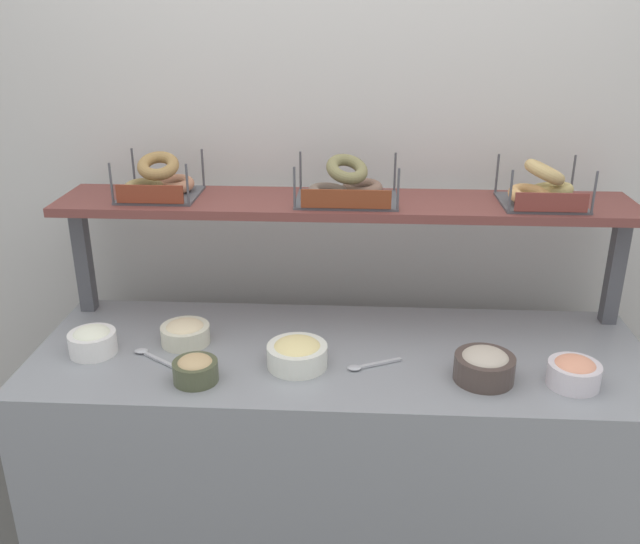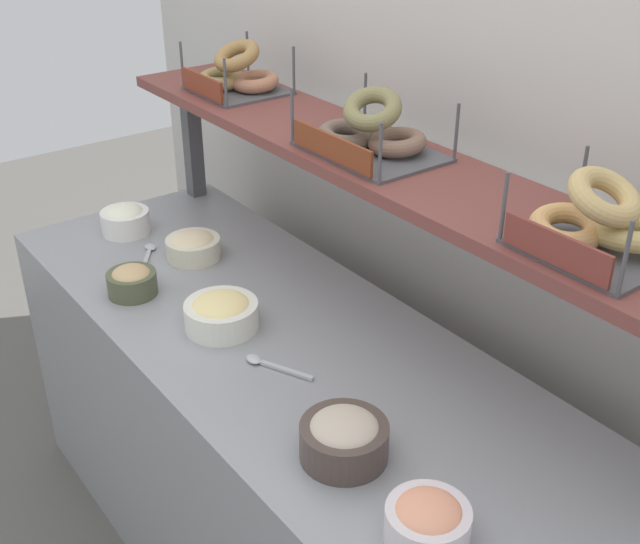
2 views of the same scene
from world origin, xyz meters
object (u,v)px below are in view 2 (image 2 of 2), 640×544
object	(u,v)px
bowl_hummus	(132,281)
serving_spoon_by_edge	(268,364)
bowl_potato_salad	(193,246)
bagel_basket_sesame	(598,225)
serving_spoon_near_plate	(148,253)
bagel_basket_everything	(237,76)
bowl_tuna_salad	(344,437)
bowl_lox_spread	(428,521)
bowl_cream_cheese	(125,219)
bowl_egg_salad	(221,313)
bagel_basket_poppy	(370,134)

from	to	relation	value
bowl_hummus	serving_spoon_by_edge	size ratio (longest dim) A/B	0.79
bowl_potato_salad	bagel_basket_sesame	xyz separation A→B (m)	(1.16, 0.22, 0.44)
serving_spoon_near_plate	bagel_basket_everything	distance (m)	0.59
bowl_potato_salad	serving_spoon_near_plate	bearing A→B (deg)	-132.32
bowl_tuna_salad	serving_spoon_near_plate	bearing A→B (deg)	175.66
bagel_basket_everything	bowl_tuna_salad	bearing A→B (deg)	-21.98
bagel_basket_sesame	bowl_hummus	bearing A→B (deg)	-156.70
bowl_lox_spread	bowl_potato_salad	xyz separation A→B (m)	(-1.20, 0.20, -0.01)
bowl_hummus	bowl_potato_salad	bearing A→B (deg)	110.43
bowl_lox_spread	bowl_potato_salad	world-z (taller)	bowl_lox_spread
bowl_cream_cheese	serving_spoon_near_plate	world-z (taller)	bowl_cream_cheese
bowl_cream_cheese	serving_spoon_near_plate	bearing A→B (deg)	-4.90
bowl_potato_salad	serving_spoon_near_plate	size ratio (longest dim) A/B	1.03
bowl_cream_cheese	serving_spoon_near_plate	xyz separation A→B (m)	(0.19, -0.02, -0.04)
bowl_egg_salad	serving_spoon_near_plate	xyz separation A→B (m)	(-0.48, 0.03, -0.04)
bowl_tuna_salad	bowl_egg_salad	distance (m)	0.57
bagel_basket_poppy	bowl_potato_salad	bearing A→B (deg)	-156.47
bowl_lox_spread	bowl_cream_cheese	world-z (taller)	bowl_cream_cheese
bowl_tuna_salad	serving_spoon_by_edge	distance (m)	0.36
bagel_basket_sesame	bagel_basket_poppy	bearing A→B (deg)	179.88
bowl_tuna_salad	serving_spoon_by_edge	xyz separation A→B (m)	(-0.35, 0.05, -0.04)
serving_spoon_by_edge	bagel_basket_poppy	distance (m)	0.60
bowl_tuna_salad	bagel_basket_poppy	world-z (taller)	bagel_basket_poppy
bowl_tuna_salad	bowl_lox_spread	size ratio (longest dim) A/B	1.17
bagel_basket_poppy	bowl_egg_salad	bearing A→B (deg)	-111.05
bowl_cream_cheese	bowl_potato_salad	bearing A→B (deg)	17.24
bowl_cream_cheese	serving_spoon_by_edge	xyz separation A→B (m)	(0.87, -0.04, -0.04)
serving_spoon_near_plate	bowl_lox_spread	bearing A→B (deg)	-4.22
bowl_hummus	bagel_basket_sesame	bearing A→B (deg)	23.30
bowl_cream_cheese	bagel_basket_everything	bearing A→B (deg)	64.33
bowl_lox_spread	serving_spoon_near_plate	size ratio (longest dim) A/B	0.98
bowl_tuna_salad	bowl_cream_cheese	xyz separation A→B (m)	(-1.22, 0.09, -0.00)
bagel_basket_poppy	bagel_basket_sesame	size ratio (longest dim) A/B	1.18
bowl_hummus	bagel_basket_everything	xyz separation A→B (m)	(-0.21, 0.49, 0.44)
bowl_egg_salad	bagel_basket_sesame	distance (m)	0.96
bowl_tuna_salad	bowl_hummus	bearing A→B (deg)	-176.28
bagel_basket_everything	bowl_hummus	bearing A→B (deg)	-66.94
serving_spoon_by_edge	bagel_basket_sesame	xyz separation A→B (m)	(0.57, 0.36, 0.47)
serving_spoon_near_plate	serving_spoon_by_edge	size ratio (longest dim) A/B	0.92
serving_spoon_by_edge	bagel_basket_everything	xyz separation A→B (m)	(-0.71, 0.38, 0.47)
bowl_potato_salad	bowl_tuna_salad	bearing A→B (deg)	-10.86
bowl_egg_salad	bowl_lox_spread	bearing A→B (deg)	-4.71
serving_spoon_by_edge	bagel_basket_sesame	distance (m)	0.82
bowl_lox_spread	serving_spoon_near_plate	distance (m)	1.30
bowl_hummus	bowl_potato_salad	world-z (taller)	bowl_hummus
bowl_tuna_salad	bagel_basket_sesame	xyz separation A→B (m)	(0.22, 0.41, 0.43)
bowl_egg_salad	bowl_potato_salad	xyz separation A→B (m)	(-0.38, 0.13, -0.01)
bowl_cream_cheese	bowl_lox_spread	bearing A→B (deg)	-4.30
bowl_hummus	bowl_potato_salad	distance (m)	0.25
bowl_hummus	bagel_basket_poppy	size ratio (longest dim) A/B	0.40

